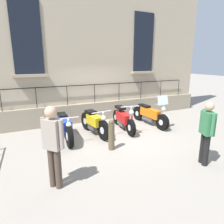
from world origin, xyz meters
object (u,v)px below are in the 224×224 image
motorcycle_yellow (94,123)px  motorcycle_orange (150,115)px  pedestrian_standing (53,143)px  pedestrian_walking (207,130)px  bollard (111,134)px  motorcycle_red (123,119)px  motorcycle_blue (65,126)px

motorcycle_yellow → motorcycle_orange: 2.48m
pedestrian_standing → pedestrian_walking: size_ratio=1.07×
bollard → motorcycle_red: bearing=140.2°
motorcycle_blue → motorcycle_orange: bearing=90.0°
motorcycle_blue → motorcycle_orange: motorcycle_orange is taller
motorcycle_blue → motorcycle_yellow: 1.05m
motorcycle_blue → bollard: bearing=35.6°
motorcycle_blue → motorcycle_orange: (-0.00, 3.53, -0.02)m
motorcycle_blue → pedestrian_standing: (2.64, -0.80, 0.56)m
motorcycle_orange → pedestrian_standing: (2.64, -4.32, 0.58)m
motorcycle_yellow → pedestrian_walking: pedestrian_walking is taller
motorcycle_red → pedestrian_standing: 4.04m
motorcycle_yellow → pedestrian_standing: 3.20m
bollard → pedestrian_walking: bearing=44.2°
motorcycle_orange → bollard: bearing=-59.1°
motorcycle_orange → pedestrian_walking: bearing=-12.0°
pedestrian_walking → motorcycle_blue: bearing=-139.4°
motorcycle_yellow → motorcycle_red: (-0.03, 1.20, -0.02)m
motorcycle_red → pedestrian_standing: bearing=-49.6°
motorcycle_red → motorcycle_orange: bearing=92.4°
motorcycle_yellow → pedestrian_walking: (3.21, 1.78, 0.49)m
motorcycle_orange → motorcycle_yellow: bearing=-88.1°
motorcycle_yellow → pedestrian_standing: size_ratio=1.11×
motorcycle_yellow → motorcycle_blue: bearing=-94.5°
motorcycle_blue → motorcycle_yellow: motorcycle_yellow is taller
bollard → motorcycle_yellow: bearing=-179.6°
bollard → pedestrian_standing: 2.25m
bollard → pedestrian_walking: pedestrian_walking is taller
bollard → pedestrian_standing: bearing=-57.9°
motorcycle_yellow → bollard: bearing=0.4°
bollard → pedestrian_standing: pedestrian_standing is taller
pedestrian_standing → pedestrian_walking: pedestrian_standing is taller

